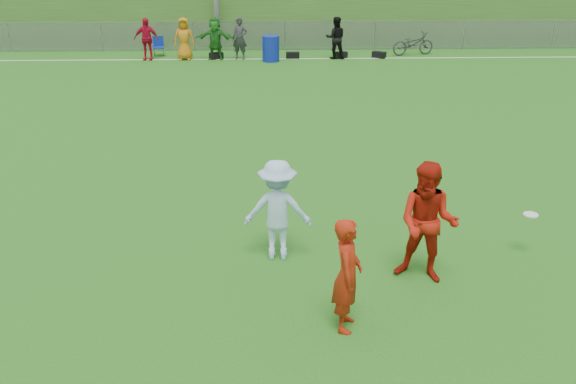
{
  "coord_description": "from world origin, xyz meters",
  "views": [
    {
      "loc": [
        -0.81,
        -8.63,
        5.16
      ],
      "look_at": [
        -0.5,
        0.5,
        1.33
      ],
      "focal_mm": 40.0,
      "sensor_mm": 36.0,
      "label": 1
    }
  ],
  "objects_px": {
    "player_blue": "(278,210)",
    "player_red_center": "(428,223)",
    "recycling_bin": "(271,49)",
    "frisbee": "(531,215)",
    "bicycle": "(413,44)",
    "player_red_left": "(347,275)"
  },
  "relations": [
    {
      "from": "player_blue",
      "to": "frisbee",
      "type": "distance_m",
      "value": 4.19
    },
    {
      "from": "player_blue",
      "to": "frisbee",
      "type": "height_order",
      "value": "player_blue"
    },
    {
      "from": "frisbee",
      "to": "recycling_bin",
      "type": "xyz_separation_m",
      "value": [
        -4.16,
        16.66,
        -0.21
      ]
    },
    {
      "from": "player_red_center",
      "to": "frisbee",
      "type": "bearing_deg",
      "value": 45.21
    },
    {
      "from": "frisbee",
      "to": "bicycle",
      "type": "height_order",
      "value": "bicycle"
    },
    {
      "from": "player_red_left",
      "to": "bicycle",
      "type": "distance_m",
      "value": 20.53
    },
    {
      "from": "recycling_bin",
      "to": "bicycle",
      "type": "relative_size",
      "value": 0.56
    },
    {
      "from": "player_red_center",
      "to": "recycling_bin",
      "type": "distance_m",
      "value": 17.58
    },
    {
      "from": "player_red_center",
      "to": "recycling_bin",
      "type": "xyz_separation_m",
      "value": [
        -2.24,
        17.43,
        -0.45
      ]
    },
    {
      "from": "frisbee",
      "to": "bicycle",
      "type": "xyz_separation_m",
      "value": [
        1.89,
        17.83,
        -0.24
      ]
    },
    {
      "from": "player_red_left",
      "to": "player_blue",
      "type": "height_order",
      "value": "player_blue"
    },
    {
      "from": "player_blue",
      "to": "player_red_center",
      "type": "bearing_deg",
      "value": 164.36
    },
    {
      "from": "player_blue",
      "to": "bicycle",
      "type": "bearing_deg",
      "value": -105.06
    },
    {
      "from": "player_blue",
      "to": "player_red_left",
      "type": "bearing_deg",
      "value": 117.26
    },
    {
      "from": "player_red_center",
      "to": "recycling_bin",
      "type": "height_order",
      "value": "player_red_center"
    },
    {
      "from": "player_red_center",
      "to": "bicycle",
      "type": "xyz_separation_m",
      "value": [
        3.8,
        18.6,
        -0.48
      ]
    },
    {
      "from": "player_red_center",
      "to": "player_red_left",
      "type": "bearing_deg",
      "value": -113.99
    },
    {
      "from": "frisbee",
      "to": "bicycle",
      "type": "bearing_deg",
      "value": 83.96
    },
    {
      "from": "player_blue",
      "to": "recycling_bin",
      "type": "relative_size",
      "value": 1.67
    },
    {
      "from": "player_red_left",
      "to": "frisbee",
      "type": "height_order",
      "value": "player_red_left"
    },
    {
      "from": "player_red_left",
      "to": "player_red_center",
      "type": "xyz_separation_m",
      "value": [
        1.38,
        1.26,
        0.15
      ]
    },
    {
      "from": "player_red_center",
      "to": "bicycle",
      "type": "height_order",
      "value": "player_red_center"
    }
  ]
}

